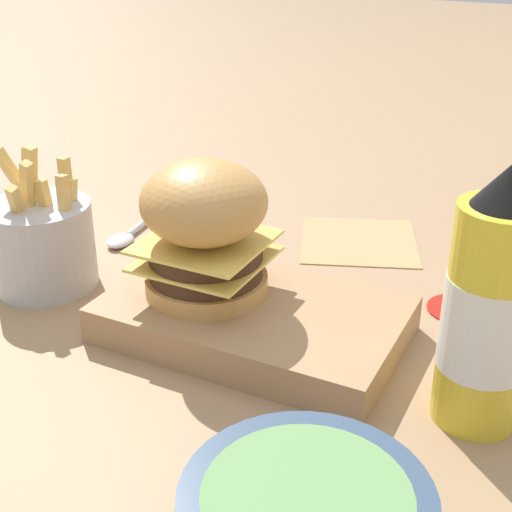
# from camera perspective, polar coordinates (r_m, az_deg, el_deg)

# --- Properties ---
(ground_plane) EXTENTS (6.00, 6.00, 0.00)m
(ground_plane) POSITION_cam_1_polar(r_m,az_deg,el_deg) (0.67, -1.27, -7.51)
(ground_plane) COLOR #9E7A56
(serving_board) EXTENTS (0.28, 0.17, 0.04)m
(serving_board) POSITION_cam_1_polar(r_m,az_deg,el_deg) (0.68, -0.00, -5.14)
(serving_board) COLOR #A37A51
(serving_board) RESTS_ON ground_plane
(burger) EXTENTS (0.12, 0.12, 0.13)m
(burger) POSITION_cam_1_polar(r_m,az_deg,el_deg) (0.67, -4.12, 2.25)
(burger) COLOR tan
(burger) RESTS_ON serving_board
(ketchup_bottle) EXTENTS (0.07, 0.07, 0.22)m
(ketchup_bottle) POSITION_cam_1_polar(r_m,az_deg,el_deg) (0.57, 18.24, -4.04)
(ketchup_bottle) COLOR yellow
(ketchup_bottle) RESTS_ON ground_plane
(fries_basket) EXTENTS (0.11, 0.11, 0.16)m
(fries_basket) POSITION_cam_1_polar(r_m,az_deg,el_deg) (0.80, -16.70, 1.03)
(fries_basket) COLOR #B7B7BC
(fries_basket) RESTS_ON ground_plane
(spoon) EXTENTS (0.04, 0.15, 0.01)m
(spoon) POSITION_cam_1_polar(r_m,az_deg,el_deg) (0.91, -10.22, 1.68)
(spoon) COLOR silver
(spoon) RESTS_ON ground_plane
(ketchup_puddle) EXTENTS (0.06, 0.06, 0.00)m
(ketchup_puddle) POSITION_cam_1_polar(r_m,az_deg,el_deg) (0.76, 15.85, -4.05)
(ketchup_puddle) COLOR #B21E14
(ketchup_puddle) RESTS_ON ground_plane
(parchment_square) EXTENTS (0.18, 0.18, 0.00)m
(parchment_square) POSITION_cam_1_polar(r_m,az_deg,el_deg) (0.90, 8.24, 1.22)
(parchment_square) COLOR tan
(parchment_square) RESTS_ON ground_plane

